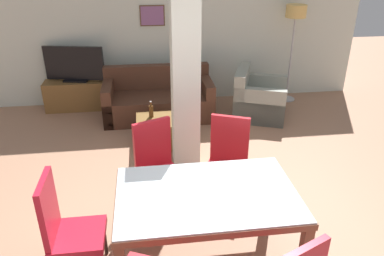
{
  "coord_description": "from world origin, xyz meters",
  "views": [
    {
      "loc": [
        -0.48,
        -2.64,
        2.7
      ],
      "look_at": [
        0.0,
        0.99,
        0.92
      ],
      "focal_mm": 35.0,
      "sensor_mm": 36.0,
      "label": 1
    }
  ],
  "objects_px": {
    "bottle": "(151,111)",
    "dining_table": "(207,207)",
    "dining_chair_far_left": "(158,164)",
    "dining_chair_far_right": "(227,159)",
    "tv_stand": "(79,95)",
    "dining_chair_head_left": "(66,226)",
    "armchair": "(258,100)",
    "tv_screen": "(74,65)",
    "sofa": "(158,100)",
    "coffee_table": "(161,132)",
    "floor_lamp": "(295,20)"
  },
  "relations": [
    {
      "from": "bottle",
      "to": "dining_table",
      "type": "bearing_deg",
      "value": -80.4
    },
    {
      "from": "dining_chair_far_right",
      "to": "sofa",
      "type": "xyz_separation_m",
      "value": [
        -0.66,
        2.52,
        -0.24
      ]
    },
    {
      "from": "dining_table",
      "to": "floor_lamp",
      "type": "bearing_deg",
      "value": 60.08
    },
    {
      "from": "dining_chair_far_right",
      "to": "dining_chair_head_left",
      "type": "bearing_deg",
      "value": 52.72
    },
    {
      "from": "dining_chair_far_right",
      "to": "tv_stand",
      "type": "relative_size",
      "value": 0.87
    },
    {
      "from": "coffee_table",
      "to": "tv_stand",
      "type": "bearing_deg",
      "value": 130.95
    },
    {
      "from": "floor_lamp",
      "to": "bottle",
      "type": "bearing_deg",
      "value": -151.29
    },
    {
      "from": "dining_chair_far_left",
      "to": "dining_chair_far_right",
      "type": "xyz_separation_m",
      "value": [
        0.78,
        -0.0,
        0.0
      ]
    },
    {
      "from": "coffee_table",
      "to": "floor_lamp",
      "type": "height_order",
      "value": "floor_lamp"
    },
    {
      "from": "dining_chair_far_left",
      "to": "coffee_table",
      "type": "distance_m",
      "value": 1.47
    },
    {
      "from": "dining_chair_far_left",
      "to": "dining_chair_head_left",
      "type": "xyz_separation_m",
      "value": [
        -0.83,
        -0.92,
        0.0
      ]
    },
    {
      "from": "dining_table",
      "to": "dining_chair_far_right",
      "type": "height_order",
      "value": "dining_chair_far_right"
    },
    {
      "from": "tv_screen",
      "to": "armchair",
      "type": "bearing_deg",
      "value": 178.72
    },
    {
      "from": "dining_chair_far_right",
      "to": "bottle",
      "type": "relative_size",
      "value": 4.16
    },
    {
      "from": "dining_table",
      "to": "sofa",
      "type": "distance_m",
      "value": 3.47
    },
    {
      "from": "sofa",
      "to": "tv_screen",
      "type": "distance_m",
      "value": 1.62
    },
    {
      "from": "armchair",
      "to": "tv_screen",
      "type": "bearing_deg",
      "value": -82.38
    },
    {
      "from": "bottle",
      "to": "coffee_table",
      "type": "bearing_deg",
      "value": -38.48
    },
    {
      "from": "bottle",
      "to": "sofa",
      "type": "bearing_deg",
      "value": 81.49
    },
    {
      "from": "dining_chair_head_left",
      "to": "bottle",
      "type": "height_order",
      "value": "dining_chair_head_left"
    },
    {
      "from": "tv_stand",
      "to": "tv_screen",
      "type": "bearing_deg",
      "value": 0.0
    },
    {
      "from": "armchair",
      "to": "tv_screen",
      "type": "height_order",
      "value": "tv_screen"
    },
    {
      "from": "dining_chair_far_right",
      "to": "tv_stand",
      "type": "height_order",
      "value": "dining_chair_far_right"
    },
    {
      "from": "dining_chair_head_left",
      "to": "tv_stand",
      "type": "height_order",
      "value": "dining_chair_head_left"
    },
    {
      "from": "dining_chair_far_right",
      "to": "sofa",
      "type": "height_order",
      "value": "dining_chair_far_right"
    },
    {
      "from": "dining_chair_far_left",
      "to": "sofa",
      "type": "relative_size",
      "value": 0.55
    },
    {
      "from": "bottle",
      "to": "floor_lamp",
      "type": "distance_m",
      "value": 3.19
    },
    {
      "from": "dining_chair_head_left",
      "to": "armchair",
      "type": "distance_m",
      "value": 4.21
    },
    {
      "from": "armchair",
      "to": "tv_screen",
      "type": "relative_size",
      "value": 1.11
    },
    {
      "from": "dining_table",
      "to": "sofa",
      "type": "height_order",
      "value": "sofa"
    },
    {
      "from": "armchair",
      "to": "floor_lamp",
      "type": "relative_size",
      "value": 0.65
    },
    {
      "from": "dining_chair_far_right",
      "to": "floor_lamp",
      "type": "xyz_separation_m",
      "value": [
        1.86,
        2.99,
        0.98
      ]
    },
    {
      "from": "dining_chair_far_left",
      "to": "floor_lamp",
      "type": "xyz_separation_m",
      "value": [
        2.64,
        2.99,
        0.98
      ]
    },
    {
      "from": "dining_chair_head_left",
      "to": "dining_table",
      "type": "bearing_deg",
      "value": 90.0
    },
    {
      "from": "dining_chair_far_right",
      "to": "floor_lamp",
      "type": "distance_m",
      "value": 3.65
    },
    {
      "from": "coffee_table",
      "to": "dining_chair_head_left",
      "type": "bearing_deg",
      "value": -111.65
    },
    {
      "from": "dining_chair_far_left",
      "to": "bottle",
      "type": "distance_m",
      "value": 1.53
    },
    {
      "from": "dining_chair_far_left",
      "to": "bottle",
      "type": "xyz_separation_m",
      "value": [
        -0.02,
        1.53,
        -0.01
      ]
    },
    {
      "from": "tv_stand",
      "to": "floor_lamp",
      "type": "height_order",
      "value": "floor_lamp"
    },
    {
      "from": "sofa",
      "to": "dining_table",
      "type": "bearing_deg",
      "value": 94.42
    },
    {
      "from": "dining_chair_head_left",
      "to": "floor_lamp",
      "type": "height_order",
      "value": "floor_lamp"
    },
    {
      "from": "bottle",
      "to": "tv_screen",
      "type": "distance_m",
      "value": 2.01
    },
    {
      "from": "dining_chair_far_right",
      "to": "sofa",
      "type": "distance_m",
      "value": 2.62
    },
    {
      "from": "dining_chair_far_right",
      "to": "floor_lamp",
      "type": "bearing_deg",
      "value": -98.73
    },
    {
      "from": "armchair",
      "to": "coffee_table",
      "type": "height_order",
      "value": "armchair"
    },
    {
      "from": "dining_table",
      "to": "tv_stand",
      "type": "bearing_deg",
      "value": 113.12
    },
    {
      "from": "coffee_table",
      "to": "tv_screen",
      "type": "relative_size",
      "value": 0.67
    },
    {
      "from": "dining_table",
      "to": "armchair",
      "type": "bearing_deg",
      "value": 65.75
    },
    {
      "from": "sofa",
      "to": "tv_stand",
      "type": "bearing_deg",
      "value": -20.29
    },
    {
      "from": "sofa",
      "to": "armchair",
      "type": "bearing_deg",
      "value": 173.23
    }
  ]
}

